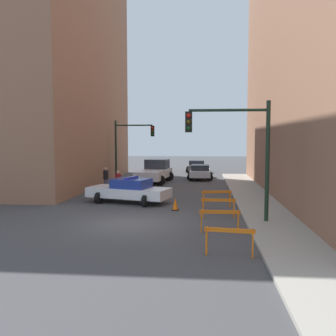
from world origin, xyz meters
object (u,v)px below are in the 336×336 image
(parked_car_mid, at_px, (196,166))
(barrier_corner, at_px, (217,196))
(police_car, at_px, (129,190))
(pedestrian_crossing, at_px, (118,183))
(pedestrian_corner, at_px, (106,179))
(barrier_mid, at_px, (220,217))
(barrier_back, at_px, (218,205))
(traffic_light_far, at_px, (128,142))
(white_truck, at_px, (155,172))
(traffic_light_near, at_px, (240,143))
(traffic_cone, at_px, (175,204))
(parked_car_near, at_px, (200,172))
(barrier_front, at_px, (229,237))

(parked_car_mid, bearing_deg, barrier_corner, -87.01)
(police_car, bearing_deg, pedestrian_crossing, 43.76)
(pedestrian_crossing, height_order, pedestrian_corner, same)
(parked_car_mid, relative_size, barrier_mid, 2.71)
(police_car, xyz_separation_m, barrier_corner, (4.96, -0.91, -0.11))
(pedestrian_crossing, height_order, barrier_mid, pedestrian_crossing)
(parked_car_mid, distance_m, barrier_back, 23.07)
(traffic_light_far, height_order, white_truck, traffic_light_far)
(pedestrian_crossing, bearing_deg, pedestrian_corner, -139.91)
(barrier_mid, bearing_deg, barrier_corner, 89.33)
(traffic_light_near, distance_m, parked_car_mid, 24.35)
(pedestrian_crossing, height_order, traffic_cone, pedestrian_crossing)
(police_car, xyz_separation_m, white_truck, (0.18, 9.90, 0.18))
(barrier_corner, bearing_deg, police_car, 169.58)
(barrier_corner, bearing_deg, parked_car_near, 94.31)
(barrier_front, bearing_deg, parked_car_near, 92.98)
(barrier_corner, bearing_deg, pedestrian_corner, 143.96)
(traffic_light_near, distance_m, barrier_mid, 3.54)
(white_truck, bearing_deg, pedestrian_corner, -111.21)
(pedestrian_crossing, relative_size, barrier_mid, 1.04)
(police_car, xyz_separation_m, traffic_cone, (2.80, -1.97, -0.41))
(traffic_light_far, height_order, pedestrian_crossing, traffic_light_far)
(barrier_back, xyz_separation_m, barrier_corner, (0.01, 2.65, 0.00))
(traffic_light_near, distance_m, police_car, 7.92)
(traffic_light_far, distance_m, police_car, 11.24)
(pedestrian_crossing, distance_m, barrier_corner, 6.87)
(pedestrian_corner, bearing_deg, white_truck, 19.47)
(pedestrian_crossing, bearing_deg, barrier_front, 37.36)
(parked_car_mid, relative_size, barrier_corner, 2.74)
(traffic_light_near, height_order, parked_car_mid, traffic_light_near)
(barrier_front, bearing_deg, pedestrian_corner, 118.92)
(barrier_front, relative_size, barrier_mid, 1.00)
(traffic_light_far, height_order, parked_car_near, traffic_light_far)
(police_car, height_order, barrier_mid, police_car)
(pedestrian_crossing, distance_m, barrier_back, 8.40)
(police_car, bearing_deg, traffic_light_near, -112.30)
(pedestrian_corner, relative_size, barrier_corner, 1.05)
(traffic_light_near, xyz_separation_m, parked_car_mid, (-2.35, 24.07, -2.86))
(pedestrian_corner, bearing_deg, barrier_corner, -78.95)
(parked_car_near, height_order, barrier_back, parked_car_near)
(police_car, xyz_separation_m, barrier_back, (4.95, -3.56, -0.11))
(parked_car_mid, bearing_deg, white_truck, -110.13)
(white_truck, relative_size, pedestrian_crossing, 3.37)
(traffic_light_far, bearing_deg, traffic_light_near, -62.28)
(pedestrian_crossing, xyz_separation_m, traffic_cone, (3.96, -4.18, -0.54))
(pedestrian_corner, relative_size, traffic_cone, 2.53)
(traffic_light_near, height_order, white_truck, traffic_light_near)
(traffic_light_far, xyz_separation_m, pedestrian_corner, (-0.38, -6.10, -2.54))
(parked_car_near, relative_size, pedestrian_corner, 2.59)
(barrier_mid, bearing_deg, white_truck, 106.15)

